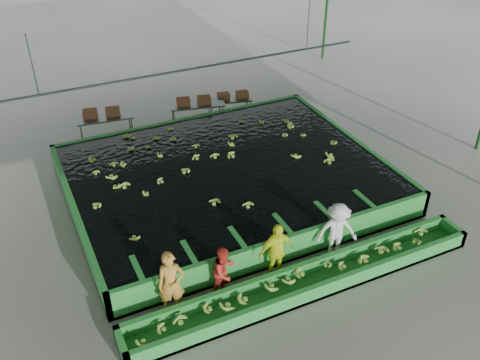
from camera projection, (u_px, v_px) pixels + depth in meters
name	position (u px, v px, depth m)	size (l,w,h in m)	color
ground	(247.00, 214.00, 16.78)	(80.00, 80.00, 0.00)	slate
shed_roof	(248.00, 62.00, 14.03)	(20.00, 22.00, 0.04)	gray
shed_posts	(247.00, 145.00, 15.40)	(20.00, 22.00, 5.00)	#164518
flotation_tank	(227.00, 179.00, 17.66)	(10.00, 8.00, 0.90)	#278932
tank_water	(227.00, 169.00, 17.44)	(9.70, 7.70, 0.00)	black
sorting_trough	(308.00, 282.00, 13.92)	(10.00, 1.00, 0.50)	#278932
cableway_rail	(185.00, 70.00, 18.90)	(0.08, 0.08, 14.00)	#59605B
rail_hanger_left	(32.00, 65.00, 16.56)	(0.04, 0.04, 2.00)	#59605B
rail_hanger_right	(308.00, 23.00, 20.15)	(0.04, 0.04, 2.00)	#59605B
worker_a	(171.00, 284.00, 12.93)	(0.67, 0.44, 1.83)	#C68B30
worker_b	(224.00, 272.00, 13.53)	(0.73, 0.57, 1.49)	red
worker_c	(276.00, 251.00, 14.01)	(1.01, 0.42, 1.72)	#EEFF20
worker_d	(337.00, 231.00, 14.68)	(1.14, 0.66, 1.76)	silver
packing_table_left	(106.00, 128.00, 20.63)	(2.10, 0.84, 0.96)	#59605B
packing_table_mid	(198.00, 114.00, 21.57)	(2.17, 0.87, 0.99)	#59605B
packing_table_right	(230.00, 108.00, 22.25)	(1.81, 0.73, 0.83)	#59605B
box_stack_left	(102.00, 116.00, 20.40)	(1.38, 0.38, 0.30)	brown
box_stack_mid	(194.00, 104.00, 21.22)	(1.35, 0.37, 0.29)	brown
box_stack_right	(233.00, 99.00, 22.04)	(1.28, 0.35, 0.28)	brown
floating_bananas	(217.00, 157.00, 18.05)	(8.83, 6.02, 0.12)	#8CC242
trough_bananas	(308.00, 278.00, 13.84)	(9.23, 0.62, 0.12)	#8CC242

